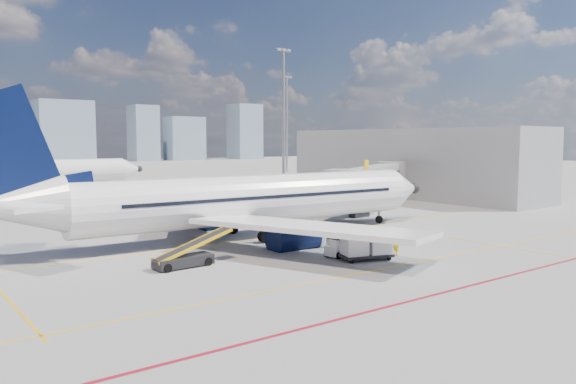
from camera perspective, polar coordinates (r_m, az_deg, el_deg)
name	(u,v)px	position (r m, az deg, el deg)	size (l,w,h in m)	color
ground	(314,255)	(40.85, 2.63, -6.44)	(420.00, 420.00, 0.00)	#939396
apron_markings	(345,266)	(37.60, 5.78, -7.47)	(90.00, 35.12, 0.01)	#D7A40B
jet_bridge	(375,178)	(68.57, 8.78, 1.38)	(23.55, 15.78, 6.30)	#92959A
terminal_block	(408,162)	(86.74, 12.08, 2.95)	(10.00, 42.00, 10.00)	#92959A
floodlight_mast_ne	(283,113)	(106.89, -0.47, 8.07)	(3.20, 0.61, 25.45)	gray
floodlight_mast_far	(287,121)	(151.05, -0.14, 7.23)	(3.20, 0.61, 25.45)	gray
main_aircraft	(239,201)	(47.26, -4.99, -0.91)	(42.63, 37.13, 12.43)	white
second_aircraft	(18,173)	(97.63, -25.77, 1.74)	(40.32, 35.14, 11.75)	white
baggage_tug	(338,248)	(40.26, 5.12, -5.65)	(2.16, 1.48, 1.40)	white
cargo_dolly	(366,244)	(39.40, 7.94, -5.30)	(3.93, 2.65, 1.98)	black
belt_loader	(185,258)	(37.57, -10.41, -6.62)	(5.70, 1.75, 2.31)	black
ramp_worker	(396,243)	(41.41, 10.96, -5.07)	(0.67, 0.44, 1.85)	yellow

